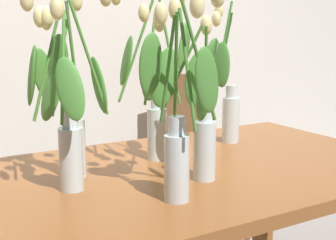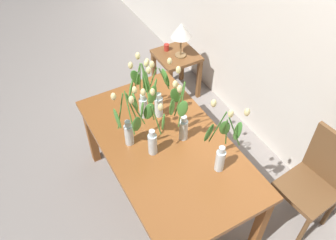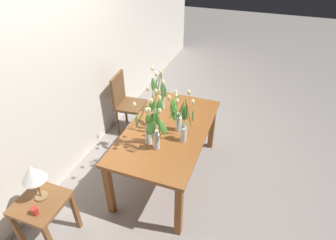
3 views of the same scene
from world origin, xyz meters
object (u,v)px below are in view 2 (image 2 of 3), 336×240
dining_table (166,152)px  tulip_vase_2 (156,94)px  tulip_vase_0 (222,146)px  tulip_vase_1 (181,117)px  side_table (176,63)px  table_lamp (181,31)px  tulip_vase_3 (131,122)px  dining_chair (317,179)px  tulip_vase_5 (143,95)px  pillar_candle (166,47)px  tulip_vase_4 (154,134)px

dining_table → tulip_vase_2: 0.46m
tulip_vase_0 → tulip_vase_1: (-0.37, -0.11, 0.01)m
dining_table → tulip_vase_0: bearing=32.5°
side_table → table_lamp: (0.05, 0.02, 0.42)m
tulip_vase_3 → table_lamp: bearing=135.0°
tulip_vase_3 → dining_chair: size_ratio=0.61×
tulip_vase_5 → table_lamp: tulip_vase_5 is taller
tulip_vase_3 → side_table: (-1.10, 1.03, -0.54)m
dining_table → pillar_candle: (-1.35, 0.75, -0.06)m
pillar_candle → side_table: bearing=26.6°
tulip_vase_3 → table_lamp: (-1.05, 1.05, -0.12)m
tulip_vase_0 → table_lamp: 1.66m
tulip_vase_3 → side_table: bearing=136.8°
side_table → tulip_vase_1: bearing=-29.3°
tulip_vase_5 → side_table: size_ratio=1.04×
tulip_vase_1 → tulip_vase_4: bearing=-86.3°
dining_table → table_lamp: bearing=144.9°
tulip_vase_2 → side_table: tulip_vase_2 is taller
tulip_vase_3 → tulip_vase_5: size_ratio=0.99×
tulip_vase_3 → tulip_vase_5: 0.31m
tulip_vase_0 → tulip_vase_4: tulip_vase_0 is taller
dining_table → tulip_vase_0: (0.36, 0.23, 0.30)m
dining_chair → side_table: 1.95m
tulip_vase_2 → side_table: 1.25m
tulip_vase_3 → pillar_candle: bearing=141.5°
dining_table → tulip_vase_4: 0.29m
table_lamp → tulip_vase_5: bearing=-45.5°
tulip_vase_0 → dining_chair: 0.89m
tulip_vase_4 → table_lamp: tulip_vase_4 is taller
tulip_vase_2 → tulip_vase_5: size_ratio=0.90×
tulip_vase_2 → pillar_candle: size_ratio=6.86×
tulip_vase_4 → tulip_vase_5: bearing=164.8°
side_table → table_lamp: 0.43m
side_table → table_lamp: table_lamp is taller
side_table → tulip_vase_4: bearing=-36.6°
dining_table → tulip_vase_5: 0.48m
dining_table → tulip_vase_1: (-0.01, 0.13, 0.31)m
tulip_vase_0 → side_table: size_ratio=1.07×
tulip_vase_1 → tulip_vase_4: size_ratio=1.17×
dining_table → dining_chair: (0.72, 0.93, -0.12)m
tulip_vase_3 → pillar_candle: (-1.22, 0.97, -0.38)m
tulip_vase_1 → tulip_vase_5: size_ratio=1.03×
tulip_vase_4 → tulip_vase_1: bearing=93.7°
dining_table → tulip_vase_2: bearing=163.8°
tulip_vase_2 → pillar_candle: tulip_vase_2 is taller
tulip_vase_5 → tulip_vase_3: bearing=-43.3°
tulip_vase_5 → table_lamp: 1.18m
tulip_vase_1 → tulip_vase_3: tulip_vase_1 is taller
tulip_vase_1 → tulip_vase_2: (-0.33, -0.03, -0.02)m
side_table → pillar_candle: 0.21m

